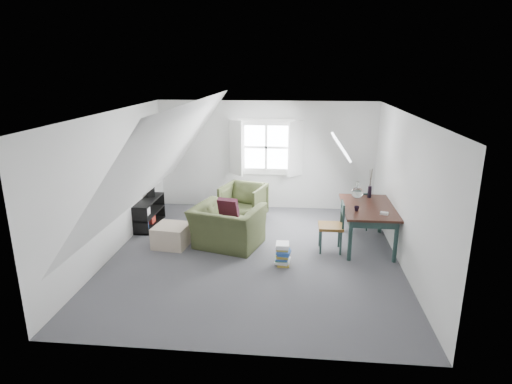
# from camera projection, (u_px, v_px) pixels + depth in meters

# --- Properties ---
(floor) EXTENTS (5.50, 5.50, 0.00)m
(floor) POSITION_uv_depth(u_px,v_px,m) (254.00, 255.00, 7.63)
(floor) COLOR #48484D
(floor) RESTS_ON ground
(ceiling) EXTENTS (5.50, 5.50, 0.00)m
(ceiling) POSITION_uv_depth(u_px,v_px,m) (254.00, 113.00, 6.92)
(ceiling) COLOR white
(ceiling) RESTS_ON wall_back
(wall_back) EXTENTS (5.00, 0.00, 5.00)m
(wall_back) POSITION_uv_depth(u_px,v_px,m) (266.00, 156.00, 9.90)
(wall_back) COLOR silver
(wall_back) RESTS_ON ground
(wall_front) EXTENTS (5.00, 0.00, 5.00)m
(wall_front) POSITION_uv_depth(u_px,v_px,m) (229.00, 256.00, 4.65)
(wall_front) COLOR silver
(wall_front) RESTS_ON ground
(wall_left) EXTENTS (0.00, 5.50, 5.50)m
(wall_left) POSITION_uv_depth(u_px,v_px,m) (113.00, 184.00, 7.51)
(wall_left) COLOR silver
(wall_left) RESTS_ON ground
(wall_right) EXTENTS (0.00, 5.50, 5.50)m
(wall_right) POSITION_uv_depth(u_px,v_px,m) (405.00, 191.00, 7.04)
(wall_right) COLOR silver
(wall_right) RESTS_ON ground
(slope_left) EXTENTS (3.19, 5.50, 4.48)m
(slope_left) POSITION_uv_depth(u_px,v_px,m) (164.00, 155.00, 7.27)
(slope_left) COLOR white
(slope_left) RESTS_ON wall_left
(slope_right) EXTENTS (3.19, 5.50, 4.48)m
(slope_right) POSITION_uv_depth(u_px,v_px,m) (349.00, 159.00, 6.98)
(slope_right) COLOR white
(slope_right) RESTS_ON wall_right
(dormer_window) EXTENTS (1.71, 0.35, 1.30)m
(dormer_window) POSITION_uv_depth(u_px,v_px,m) (266.00, 148.00, 9.77)
(dormer_window) COLOR white
(dormer_window) RESTS_ON wall_back
(skylight) EXTENTS (0.35, 0.75, 0.47)m
(skylight) POSITION_uv_depth(u_px,v_px,m) (341.00, 147.00, 8.23)
(skylight) COLOR white
(skylight) RESTS_ON slope_right
(armchair_near) EXTENTS (1.44, 1.34, 0.78)m
(armchair_near) POSITION_uv_depth(u_px,v_px,m) (228.00, 246.00, 8.00)
(armchair_near) COLOR #3B4224
(armchair_near) RESTS_ON floor
(armchair_far) EXTENTS (1.06, 1.08, 0.80)m
(armchair_far) POSITION_uv_depth(u_px,v_px,m) (244.00, 220.00, 9.38)
(armchair_far) COLOR #3B4224
(armchair_far) RESTS_ON floor
(throw_pillow) EXTENTS (0.41, 0.29, 0.39)m
(throw_pillow) POSITION_uv_depth(u_px,v_px,m) (228.00, 208.00, 7.95)
(throw_pillow) COLOR #3D101E
(throw_pillow) RESTS_ON armchair_near
(ottoman) EXTENTS (0.67, 0.67, 0.40)m
(ottoman) POSITION_uv_depth(u_px,v_px,m) (172.00, 236.00, 7.97)
(ottoman) COLOR tan
(ottoman) RESTS_ON floor
(dining_table) EXTENTS (0.93, 1.55, 0.77)m
(dining_table) POSITION_uv_depth(u_px,v_px,m) (368.00, 211.00, 7.86)
(dining_table) COLOR black
(dining_table) RESTS_ON floor
(demijohn) EXTENTS (0.23, 0.23, 0.32)m
(demijohn) POSITION_uv_depth(u_px,v_px,m) (357.00, 192.00, 8.23)
(demijohn) COLOR silver
(demijohn) RESTS_ON dining_table
(vase_twigs) EXTENTS (0.07, 0.08, 0.57)m
(vase_twigs) POSITION_uv_depth(u_px,v_px,m) (370.00, 191.00, 8.31)
(vase_twigs) COLOR black
(vase_twigs) RESTS_ON dining_table
(cup) EXTENTS (0.11, 0.11, 0.09)m
(cup) POSITION_uv_depth(u_px,v_px,m) (356.00, 211.00, 7.56)
(cup) COLOR black
(cup) RESTS_ON dining_table
(paper_box) EXTENTS (0.15, 0.13, 0.04)m
(paper_box) POSITION_uv_depth(u_px,v_px,m) (384.00, 213.00, 7.37)
(paper_box) COLOR white
(paper_box) RESTS_ON dining_table
(dining_chair_far) EXTENTS (0.38, 0.38, 0.81)m
(dining_chair_far) POSITION_uv_depth(u_px,v_px,m) (359.00, 209.00, 8.76)
(dining_chair_far) COLOR brown
(dining_chair_far) RESTS_ON floor
(dining_chair_near) EXTENTS (0.44, 0.44, 0.93)m
(dining_chair_near) POSITION_uv_depth(u_px,v_px,m) (333.00, 226.00, 7.68)
(dining_chair_near) COLOR brown
(dining_chair_near) RESTS_ON floor
(media_shelf) EXTENTS (0.37, 1.12, 0.58)m
(media_shelf) POSITION_uv_depth(u_px,v_px,m) (148.00, 214.00, 8.94)
(media_shelf) COLOR black
(media_shelf) RESTS_ON floor
(electronics_box) EXTENTS (0.24, 0.28, 0.19)m
(electronics_box) POSITION_uv_depth(u_px,v_px,m) (151.00, 192.00, 9.10)
(electronics_box) COLOR black
(electronics_box) RESTS_ON media_shelf
(magazine_stack) EXTENTS (0.28, 0.34, 0.38)m
(magazine_stack) POSITION_uv_depth(u_px,v_px,m) (283.00, 254.00, 7.20)
(magazine_stack) COLOR #B29933
(magazine_stack) RESTS_ON floor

